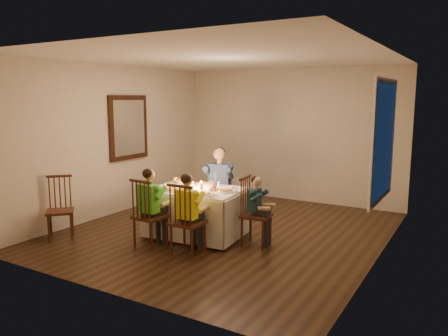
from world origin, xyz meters
The scene contains 26 objects.
ground centered at (0.00, 0.00, 0.00)m, with size 5.00×5.00×0.00m, color black.
wall_left centered at (-2.25, 0.00, 1.30)m, with size 0.02×5.00×2.60m, color #BAB19F.
wall_right centered at (2.25, 0.00, 1.30)m, with size 0.02×5.00×2.60m, color #BAB19F.
wall_back centered at (0.00, 2.50, 1.30)m, with size 4.50×0.02×2.60m, color #BAB19F.
ceiling centered at (0.00, 0.00, 2.60)m, with size 5.00×5.00×0.00m, color white.
dining_table centered at (-0.28, -0.41, 0.50)m, with size 1.44×1.10×0.68m.
chair_adult centered at (-0.33, 0.34, 0.00)m, with size 0.40×0.38×0.96m, color #32190D, non-canonical shape.
chair_near_left centered at (-0.54, -1.14, 0.00)m, with size 0.40×0.38×0.96m, color #32190D, non-canonical shape.
chair_near_right centered at (0.08, -1.13, 0.00)m, with size 0.40×0.38×0.96m, color #32190D, non-canonical shape.
chair_end centered at (0.68, -0.35, 0.00)m, with size 0.40×0.38×0.96m, color #32190D, non-canonical shape.
chair_extra centered at (-1.90, -1.53, 0.00)m, with size 0.38×0.36×0.91m, color #32190D, non-canonical shape.
adult centered at (-0.33, 0.34, 0.00)m, with size 0.45×0.41×1.24m, color #2F4B77, non-canonical shape.
child_green centered at (-0.54, -1.14, 0.00)m, with size 0.37×0.34×1.10m, color green, non-canonical shape.
child_yellow centered at (0.08, -1.13, 0.00)m, with size 0.36×0.33×1.08m, color yellow, non-canonical shape.
child_teal centered at (0.68, -0.35, 0.00)m, with size 0.30×0.27×0.97m, color #19353F, non-canonical shape.
setting_adult centered at (-0.34, -0.10, 0.72)m, with size 0.26×0.26×0.02m, color white.
setting_green centered at (-0.51, -0.69, 0.72)m, with size 0.26×0.26×0.02m, color white.
setting_yellow centered at (0.04, -0.70, 0.72)m, with size 0.26×0.26×0.02m, color white.
setting_teal centered at (0.19, -0.36, 0.72)m, with size 0.26×0.26×0.02m, color white.
candle_left centered at (-0.36, -0.41, 0.76)m, with size 0.06×0.06×0.10m, color silver.
candle_right centered at (-0.19, -0.40, 0.76)m, with size 0.06×0.06×0.10m, color silver.
squash centered at (-0.83, -0.17, 0.75)m, with size 0.09×0.09×0.09m, color #E2E83D.
orange_fruit centered at (-0.03, -0.34, 0.75)m, with size 0.08×0.08×0.08m, color orange.
serving_bowl centered at (-0.73, -0.14, 0.73)m, with size 0.22×0.22×0.05m, color white.
wall_mirror centered at (-2.22, 0.30, 1.50)m, with size 0.06×0.95×1.15m.
window_blinds centered at (2.21, 0.10, 1.50)m, with size 0.07×1.34×1.54m.
Camera 1 is at (3.26, -5.60, 2.03)m, focal length 35.00 mm.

